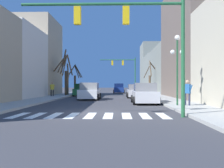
# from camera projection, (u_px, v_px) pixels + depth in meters

# --- Properties ---
(ground_plane) EXTENTS (240.00, 240.00, 0.00)m
(ground_plane) POSITION_uv_depth(u_px,v_px,m) (93.00, 113.00, 14.12)
(ground_plane) COLOR #38383D
(sidewalk_right) EXTENTS (2.70, 90.00, 0.15)m
(sidewalk_right) POSITION_uv_depth(u_px,v_px,m) (205.00, 112.00, 13.98)
(sidewalk_right) COLOR #9E9E99
(sidewalk_right) RESTS_ON ground_plane
(building_row_left) EXTENTS (6.00, 33.00, 10.69)m
(building_row_left) POSITION_uv_depth(u_px,v_px,m) (0.00, 57.00, 26.08)
(building_row_left) COLOR tan
(building_row_left) RESTS_ON ground_plane
(building_row_right) EXTENTS (6.00, 63.67, 12.75)m
(building_row_right) POSITION_uv_depth(u_px,v_px,m) (176.00, 62.00, 40.40)
(building_row_right) COLOR #BCB299
(building_row_right) RESTS_ON ground_plane
(crosswalk_stripes) EXTENTS (7.65, 2.60, 0.01)m
(crosswalk_stripes) POSITION_uv_depth(u_px,v_px,m) (90.00, 116.00, 12.98)
(crosswalk_stripes) COLOR white
(crosswalk_stripes) RESTS_ON ground_plane
(traffic_signal_near) EXTENTS (7.77, 0.28, 5.77)m
(traffic_signal_near) POSITION_uv_depth(u_px,v_px,m) (133.00, 27.00, 12.38)
(traffic_signal_near) COLOR #236038
(traffic_signal_near) RESTS_ON ground_plane
(traffic_signal_far) EXTENTS (6.35, 0.28, 6.36)m
(traffic_signal_far) POSITION_uv_depth(u_px,v_px,m) (125.00, 67.00, 46.60)
(traffic_signal_far) COLOR #236038
(traffic_signal_far) RESTS_ON ground_plane
(street_lamp_right_corner) EXTENTS (0.95, 0.36, 4.74)m
(street_lamp_right_corner) POSITION_uv_depth(u_px,v_px,m) (177.00, 56.00, 17.66)
(street_lamp_right_corner) COLOR #1E4C2D
(street_lamp_right_corner) RESTS_ON sidewalk_right
(car_at_intersection) EXTENTS (2.18, 4.71, 1.65)m
(car_at_intersection) POSITION_uv_depth(u_px,v_px,m) (88.00, 89.00, 42.39)
(car_at_intersection) COLOR gray
(car_at_intersection) RESTS_ON ground_plane
(car_parked_left_near) EXTENTS (2.14, 4.82, 1.74)m
(car_parked_left_near) POSITION_uv_depth(u_px,v_px,m) (90.00, 92.00, 27.01)
(car_parked_left_near) COLOR white
(car_parked_left_near) RESTS_ON ground_plane
(car_parked_left_far) EXTENTS (2.17, 4.67, 1.58)m
(car_parked_left_far) POSITION_uv_depth(u_px,v_px,m) (136.00, 91.00, 30.78)
(car_parked_left_far) COLOR silver
(car_parked_left_far) RESTS_ON ground_plane
(car_parked_right_far) EXTENTS (2.01, 4.38, 1.75)m
(car_parked_right_far) POSITION_uv_depth(u_px,v_px,m) (119.00, 89.00, 47.87)
(car_parked_right_far) COLOR navy
(car_parked_right_far) RESTS_ON ground_plane
(car_parked_right_near) EXTENTS (2.15, 4.53, 1.67)m
(car_parked_right_near) POSITION_uv_depth(u_px,v_px,m) (82.00, 90.00, 35.58)
(car_parked_right_near) COLOR #236B38
(car_parked_right_near) RESTS_ON ground_plane
(car_parked_left_mid) EXTENTS (2.06, 4.66, 1.67)m
(car_parked_left_mid) POSITION_uv_depth(u_px,v_px,m) (145.00, 94.00, 21.22)
(car_parked_left_mid) COLOR silver
(car_parked_left_mid) RESTS_ON ground_plane
(pedestrian_on_right_sidewalk) EXTENTS (0.61, 0.54, 1.69)m
(pedestrian_on_right_sidewalk) POSITION_uv_depth(u_px,v_px,m) (187.00, 90.00, 17.45)
(pedestrian_on_right_sidewalk) COLOR #282D47
(pedestrian_on_right_sidewalk) RESTS_ON sidewalk_right
(pedestrian_on_left_sidewalk) EXTENTS (0.56, 0.58, 1.67)m
(pedestrian_on_left_sidewalk) POSITION_uv_depth(u_px,v_px,m) (52.00, 88.00, 31.67)
(pedestrian_on_left_sidewalk) COLOR black
(pedestrian_on_left_sidewalk) RESTS_ON sidewalk_left
(street_tree_right_far) EXTENTS (1.06, 3.33, 5.60)m
(street_tree_right_far) POSITION_uv_depth(u_px,v_px,m) (68.00, 77.00, 36.30)
(street_tree_right_far) COLOR brown
(street_tree_right_far) RESTS_ON sidewalk_left
(street_tree_left_far) EXTENTS (2.89, 2.88, 5.25)m
(street_tree_left_far) POSITION_uv_depth(u_px,v_px,m) (151.00, 79.00, 41.97)
(street_tree_left_far) COLOR brown
(street_tree_left_far) RESTS_ON sidewalk_right
(street_tree_right_near) EXTENTS (2.42, 1.75, 4.75)m
(street_tree_right_near) POSITION_uv_depth(u_px,v_px,m) (75.00, 79.00, 42.89)
(street_tree_right_near) COLOR #473828
(street_tree_right_near) RESTS_ON sidewalk_left
(street_tree_right_mid) EXTENTS (1.95, 2.76, 6.18)m
(street_tree_right_mid) POSITION_uv_depth(u_px,v_px,m) (64.00, 74.00, 35.22)
(street_tree_right_mid) COLOR brown
(street_tree_right_mid) RESTS_ON sidewalk_left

